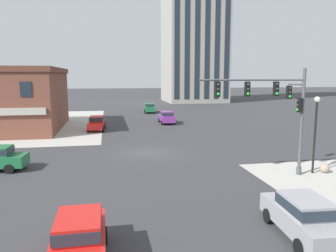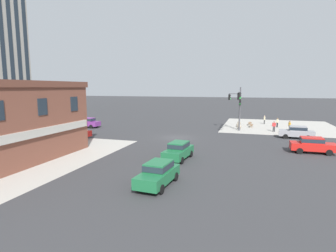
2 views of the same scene
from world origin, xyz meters
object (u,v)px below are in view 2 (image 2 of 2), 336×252
at_px(bollard_sphere_curb_d, 239,123).
at_px(street_lamp_corner_near, 239,110).
at_px(car_main_northbound_near, 178,150).
at_px(car_main_southbound_near, 87,122).
at_px(pedestrian_with_bag, 274,126).
at_px(bollard_sphere_curb_a, 239,127).
at_px(pedestrian_near_bench, 277,122).
at_px(bollard_sphere_curb_b, 239,125).
at_px(pedestrian_walking_east, 264,119).
at_px(bollard_sphere_curb_c, 238,125).
at_px(traffic_signal_main, 238,102).
at_px(car_cross_westbound, 74,132).
at_px(bench_mid_block, 250,123).
at_px(car_cross_eastbound, 297,132).
at_px(car_main_southbound_far, 312,144).
at_px(pedestrian_at_curb, 290,125).
at_px(bench_near_signal, 251,125).
at_px(car_parked_curb, 20,120).
at_px(car_main_northbound_far, 158,173).

height_order(bollard_sphere_curb_d, street_lamp_corner_near, street_lamp_corner_near).
xyz_separation_m(car_main_northbound_near, car_main_southbound_near, (15.76, 20.54, 0.00)).
bearing_deg(pedestrian_with_bag, bollard_sphere_curb_d, 40.11).
xyz_separation_m(bollard_sphere_curb_a, car_main_southbound_near, (-6.18, 25.13, 0.60)).
xyz_separation_m(bollard_sphere_curb_a, pedestrian_near_bench, (3.80, -6.16, 0.61)).
bearing_deg(car_main_southbound_near, bollard_sphere_curb_b, -72.23).
bearing_deg(car_main_southbound_near, bollard_sphere_curb_a, -76.18).
height_order(bollard_sphere_curb_a, car_main_northbound_near, car_main_northbound_near).
bearing_deg(car_main_northbound_near, pedestrian_walking_east, -16.56).
distance_m(bollard_sphere_curb_c, pedestrian_with_bag, 7.11).
distance_m(pedestrian_walking_east, pedestrian_with_bag, 9.09).
height_order(bollard_sphere_curb_b, bollard_sphere_curb_c, same).
relative_size(traffic_signal_main, pedestrian_with_bag, 4.23).
xyz_separation_m(bollard_sphere_curb_c, car_cross_westbound, (-18.35, 20.63, 0.60)).
relative_size(bollard_sphere_curb_a, bench_mid_block, 0.35).
bearing_deg(car_cross_eastbound, car_main_southbound_far, -177.79).
bearing_deg(pedestrian_near_bench, car_main_southbound_near, 107.68).
distance_m(pedestrian_at_curb, car_cross_eastbound, 5.77).
xyz_separation_m(bollard_sphere_curb_b, pedestrian_near_bench, (2.00, -6.40, 0.61)).
bearing_deg(car_cross_westbound, pedestrian_with_bag, -61.86).
bearing_deg(car_main_southbound_near, bollard_sphere_curb_d, -65.45).
distance_m(bollard_sphere_curb_b, bench_mid_block, 4.00).
bearing_deg(street_lamp_corner_near, car_cross_eastbound, -126.16).
height_order(bench_near_signal, bench_mid_block, same).
relative_size(bollard_sphere_curb_d, car_cross_eastbound, 0.14).
xyz_separation_m(bench_near_signal, car_main_southbound_near, (-8.79, 27.02, 0.59)).
relative_size(bollard_sphere_curb_c, bollard_sphere_curb_d, 1.00).
bearing_deg(pedestrian_at_curb, bench_mid_block, 43.76).
bearing_deg(car_parked_curb, bollard_sphere_curb_b, -77.62).
bearing_deg(bench_near_signal, pedestrian_near_bench, -74.43).
bearing_deg(car_main_southbound_far, car_main_southbound_near, 74.76).
xyz_separation_m(car_main_northbound_near, car_main_southbound_far, (6.68, -12.77, 0.00)).
distance_m(pedestrian_walking_east, car_main_northbound_near, 30.77).
distance_m(bollard_sphere_curb_a, car_cross_eastbound, 10.30).
height_order(street_lamp_corner_near, car_main_northbound_far, street_lamp_corner_near).
xyz_separation_m(car_main_northbound_near, car_cross_eastbound, (15.30, -12.44, 0.00)).
height_order(bollard_sphere_curb_c, street_lamp_corner_near, street_lamp_corner_near).
height_order(pedestrian_with_bag, car_parked_curb, car_parked_curb).
relative_size(traffic_signal_main, bollard_sphere_curb_a, 10.87).
bearing_deg(car_cross_eastbound, bollard_sphere_curb_b, 43.79).
xyz_separation_m(bollard_sphere_curb_b, car_main_southbound_far, (-17.06, -8.42, 0.60)).
distance_m(traffic_signal_main, pedestrian_at_curb, 8.87).
bearing_deg(bench_mid_block, car_main_northbound_far, 170.58).
xyz_separation_m(bollard_sphere_curb_a, bollard_sphere_curb_d, (5.16, 0.31, 0.00)).
bearing_deg(car_main_southbound_near, bollard_sphere_curb_c, -70.01).
xyz_separation_m(street_lamp_corner_near, car_main_northbound_near, (-21.08, 4.54, -2.31)).
relative_size(pedestrian_walking_east, car_cross_eastbound, 0.35).
height_order(car_main_northbound_near, car_cross_eastbound, same).
xyz_separation_m(traffic_signal_main, bollard_sphere_curb_c, (6.31, 0.22, -4.24)).
bearing_deg(pedestrian_at_curb, bollard_sphere_curb_d, 52.56).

